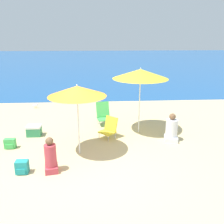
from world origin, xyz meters
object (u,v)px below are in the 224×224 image
object	(u,v)px
seagull	(36,105)
person_seated_far	(171,130)
beach_chair_green	(103,114)
beach_chair_yellow	(109,128)
backpack_green	(10,144)
cooler_box	(34,130)
beach_umbrella_yellow	(140,74)
beach_umbrella_orange	(77,91)
backpack_teal	(22,167)
person_seated_near	(51,157)

from	to	relation	value
seagull	person_seated_far	bearing A→B (deg)	-37.78
beach_chair_green	seagull	distance (m)	3.89
beach_chair_yellow	backpack_green	bearing A→B (deg)	-123.77
beach_chair_green	seagull	bearing A→B (deg)	132.54
beach_chair_green	backpack_green	bearing A→B (deg)	-156.43
person_seated_far	cooler_box	size ratio (longest dim) A/B	1.94
beach_umbrella_yellow	backpack_green	world-z (taller)	beach_umbrella_yellow
beach_umbrella_orange	beach_chair_yellow	xyz separation A→B (m)	(0.92, 1.11, -1.51)
beach_chair_green	backpack_teal	distance (m)	4.04
beach_chair_yellow	backpack_teal	distance (m)	3.11
backpack_teal	beach_umbrella_yellow	bearing A→B (deg)	37.11
person_seated_near	person_seated_far	xyz separation A→B (m)	(3.56, 1.68, -0.02)
beach_umbrella_orange	beach_chair_green	distance (m)	2.92
beach_umbrella_orange	person_seated_far	bearing A→B (deg)	13.80
beach_umbrella_yellow	person_seated_far	size ratio (longest dim) A/B	2.44
beach_chair_yellow	backpack_teal	bearing A→B (deg)	-92.83
beach_chair_yellow	person_seated_far	world-z (taller)	person_seated_far
cooler_box	backpack_green	bearing A→B (deg)	-117.87
beach_umbrella_orange	person_seated_far	xyz separation A→B (m)	(2.91, 0.71, -1.48)
beach_umbrella_orange	beach_chair_green	size ratio (longest dim) A/B	2.41
person_seated_far	backpack_teal	xyz separation A→B (m)	(-4.27, -1.71, -0.21)
beach_umbrella_yellow	backpack_teal	xyz separation A→B (m)	(-3.35, -2.54, -1.90)
seagull	backpack_green	bearing A→B (deg)	-87.36
beach_umbrella_orange	beach_chair_yellow	size ratio (longest dim) A/B	2.90
beach_chair_green	person_seated_near	xyz separation A→B (m)	(-1.42, -3.39, -0.02)
backpack_teal	backpack_green	distance (m)	1.66
backpack_green	person_seated_far	bearing A→B (deg)	2.66
beach_chair_green	person_seated_far	distance (m)	2.74
cooler_box	seagull	xyz separation A→B (m)	(-0.70, 3.34, -0.05)
beach_chair_green	beach_chair_yellow	xyz separation A→B (m)	(0.15, -1.31, -0.07)
backpack_green	seagull	size ratio (longest dim) A/B	1.21
person_seated_far	seagull	size ratio (longest dim) A/B	3.45
person_seated_near	backpack_teal	world-z (taller)	person_seated_near
person_seated_far	cooler_box	bearing A→B (deg)	-177.08
beach_umbrella_yellow	backpack_green	xyz separation A→B (m)	(-4.11, -1.06, -1.91)
person_seated_far	backpack_green	world-z (taller)	person_seated_far
beach_umbrella_orange	seagull	world-z (taller)	beach_umbrella_orange
beach_chair_yellow	person_seated_far	xyz separation A→B (m)	(1.99, -0.40, 0.02)
beach_chair_yellow	beach_umbrella_yellow	bearing A→B (deg)	66.52
beach_chair_yellow	backpack_teal	size ratio (longest dim) A/B	2.09
beach_umbrella_orange	backpack_teal	xyz separation A→B (m)	(-1.36, -0.99, -1.69)
person_seated_far	backpack_green	distance (m)	5.05
beach_umbrella_orange	person_seated_near	bearing A→B (deg)	-124.08
beach_umbrella_yellow	beach_chair_green	xyz separation A→B (m)	(-1.22, 0.88, -1.64)
backpack_teal	cooler_box	distance (m)	2.44
beach_chair_green	beach_chair_yellow	size ratio (longest dim) A/B	1.20
backpack_green	seagull	distance (m)	4.30
beach_chair_yellow	backpack_green	distance (m)	3.12
beach_umbrella_orange	cooler_box	world-z (taller)	beach_umbrella_orange
beach_chair_yellow	seagull	xyz separation A→B (m)	(-3.25, 3.66, -0.21)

